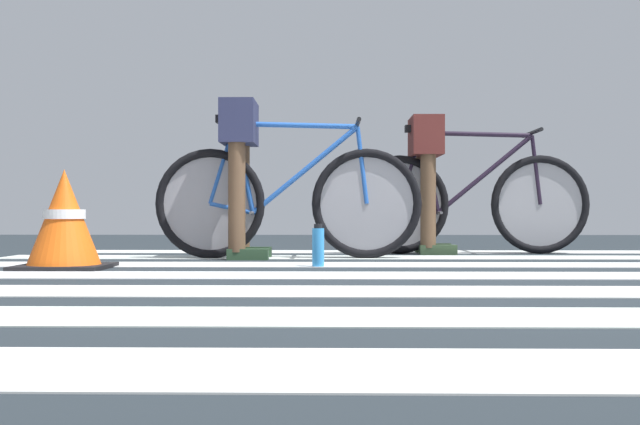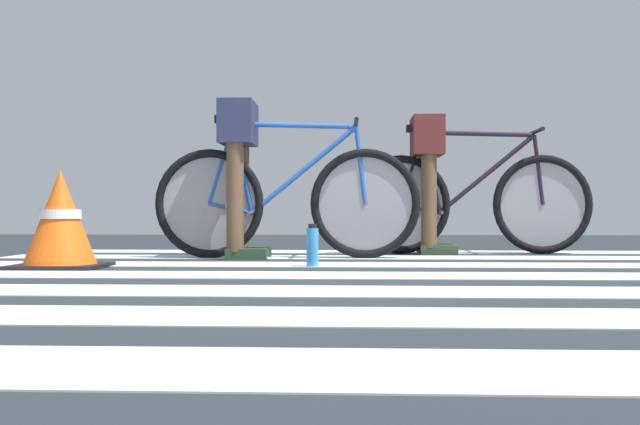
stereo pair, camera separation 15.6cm
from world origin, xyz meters
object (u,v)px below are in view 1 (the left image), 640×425
at_px(bicycle_1_of_2, 288,199).
at_px(cyclist_1_of_2, 240,157).
at_px(water_bottle, 318,247).
at_px(bicycle_2_of_2, 469,201).
at_px(traffic_cone, 64,222).
at_px(cyclist_2_of_2, 426,165).

bearing_deg(bicycle_1_of_2, cyclist_1_of_2, -180.00).
xyz_separation_m(cyclist_1_of_2, water_bottle, (0.53, -0.80, -0.55)).
bearing_deg(cyclist_1_of_2, bicycle_1_of_2, 0.00).
height_order(bicycle_1_of_2, cyclist_1_of_2, cyclist_1_of_2).
distance_m(bicycle_2_of_2, traffic_cone, 2.90).
bearing_deg(traffic_cone, water_bottle, 7.04).
relative_size(water_bottle, traffic_cone, 0.45).
bearing_deg(bicycle_1_of_2, cyclist_2_of_2, 32.21).
bearing_deg(traffic_cone, cyclist_2_of_2, 37.07).
height_order(bicycle_2_of_2, cyclist_2_of_2, cyclist_2_of_2).
relative_size(cyclist_1_of_2, cyclist_2_of_2, 1.03).
xyz_separation_m(cyclist_2_of_2, traffic_cone, (-2.11, -1.59, -0.39)).
xyz_separation_m(bicycle_1_of_2, cyclist_1_of_2, (-0.31, -0.00, 0.28)).
bearing_deg(bicycle_1_of_2, traffic_cone, -140.13).
height_order(water_bottle, traffic_cone, traffic_cone).
distance_m(cyclist_1_of_2, water_bottle, 1.10).
height_order(bicycle_1_of_2, water_bottle, bicycle_1_of_2).
bearing_deg(cyclist_1_of_2, cyclist_2_of_2, 25.55).
bearing_deg(cyclist_1_of_2, traffic_cone, -131.11).
distance_m(bicycle_1_of_2, cyclist_1_of_2, 0.42).
xyz_separation_m(cyclist_1_of_2, bicycle_2_of_2, (1.59, 0.63, -0.28)).
height_order(cyclist_2_of_2, traffic_cone, cyclist_2_of_2).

